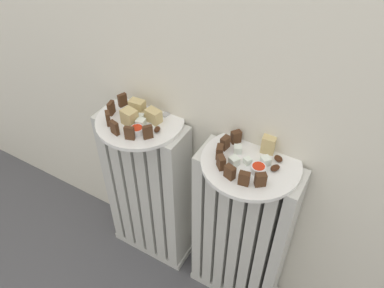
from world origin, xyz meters
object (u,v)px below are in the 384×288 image
(radiator_right, at_px, (240,235))
(jam_bowl_left, at_px, (137,130))
(jam_bowl_right, at_px, (258,169))
(fork, at_px, (158,119))
(radiator_left, at_px, (148,193))
(plate_left, at_px, (140,121))
(plate_right, at_px, (251,163))

(radiator_right, xyz_separation_m, jam_bowl_left, (-0.34, -0.06, 0.36))
(jam_bowl_right, bearing_deg, fork, 171.02)
(radiator_left, distance_m, jam_bowl_right, 0.54)
(jam_bowl_left, xyz_separation_m, fork, (0.02, 0.09, -0.01))
(jam_bowl_left, bearing_deg, radiator_left, 119.45)
(radiator_right, height_order, fork, fork)
(jam_bowl_right, distance_m, fork, 0.36)
(radiator_left, bearing_deg, radiator_right, 0.00)
(radiator_right, xyz_separation_m, plate_left, (-0.37, 0.00, 0.34))
(radiator_left, xyz_separation_m, radiator_right, (0.37, 0.00, 0.00))
(radiator_left, height_order, plate_right, plate_right)
(radiator_right, relative_size, plate_left, 2.37)
(plate_right, relative_size, jam_bowl_left, 6.86)
(jam_bowl_left, relative_size, fork, 0.39)
(radiator_left, relative_size, plate_left, 2.37)
(radiator_left, height_order, radiator_right, same)
(plate_left, height_order, fork, fork)
(plate_left, xyz_separation_m, jam_bowl_left, (0.03, -0.06, 0.02))
(radiator_right, height_order, jam_bowl_right, jam_bowl_right)
(fork, bearing_deg, plate_right, -4.93)
(plate_right, distance_m, fork, 0.32)
(fork, bearing_deg, plate_left, -150.52)
(plate_right, height_order, jam_bowl_left, jam_bowl_left)
(radiator_left, bearing_deg, fork, 29.48)
(radiator_left, distance_m, jam_bowl_left, 0.36)
(plate_right, xyz_separation_m, fork, (-0.32, 0.03, 0.01))
(radiator_left, height_order, jam_bowl_left, jam_bowl_left)
(plate_left, height_order, jam_bowl_left, jam_bowl_left)
(plate_right, xyz_separation_m, jam_bowl_right, (0.03, -0.03, 0.02))
(plate_right, bearing_deg, radiator_right, 180.00)
(fork, bearing_deg, jam_bowl_right, -8.98)
(plate_left, relative_size, jam_bowl_right, 6.84)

